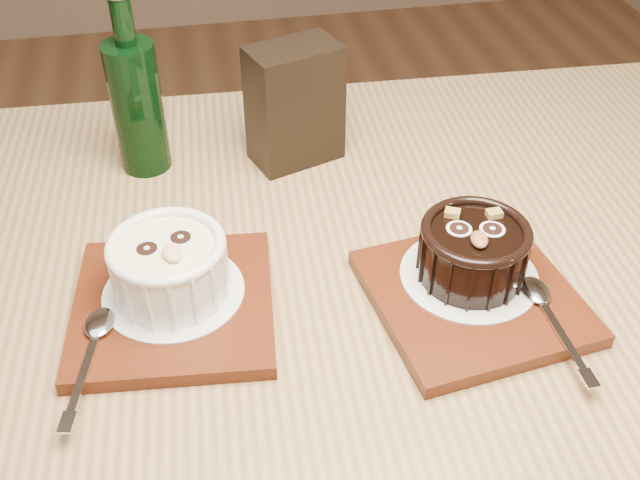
% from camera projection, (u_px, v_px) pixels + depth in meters
% --- Properties ---
extents(table, '(1.23, 0.85, 0.75)m').
position_uv_depth(table, '(318.00, 352.00, 0.77)').
color(table, brown).
rests_on(table, ground).
extents(tray_left, '(0.20, 0.20, 0.01)m').
position_uv_depth(tray_left, '(174.00, 306.00, 0.69)').
color(tray_left, '#56210E').
rests_on(tray_left, table).
extents(doily_left, '(0.13, 0.13, 0.00)m').
position_uv_depth(doily_left, '(174.00, 292.00, 0.69)').
color(doily_left, white).
rests_on(doily_left, tray_left).
extents(ramekin_white, '(0.11, 0.11, 0.06)m').
position_uv_depth(ramekin_white, '(169.00, 265.00, 0.67)').
color(ramekin_white, white).
rests_on(ramekin_white, doily_left).
extents(spoon_left, '(0.05, 0.14, 0.01)m').
position_uv_depth(spoon_left, '(90.00, 353.00, 0.63)').
color(spoon_left, silver).
rests_on(spoon_left, tray_left).
extents(tray_right, '(0.20, 0.20, 0.01)m').
position_uv_depth(tray_right, '(473.00, 297.00, 0.69)').
color(tray_right, '#56210E').
rests_on(tray_right, table).
extents(doily_right, '(0.13, 0.13, 0.00)m').
position_uv_depth(doily_right, '(469.00, 275.00, 0.70)').
color(doily_right, white).
rests_on(doily_right, tray_right).
extents(ramekin_dark, '(0.10, 0.10, 0.06)m').
position_uv_depth(ramekin_dark, '(473.00, 249.00, 0.68)').
color(ramekin_dark, black).
rests_on(ramekin_dark, doily_right).
extents(spoon_right, '(0.03, 0.13, 0.01)m').
position_uv_depth(spoon_right, '(552.00, 317.00, 0.66)').
color(spoon_right, silver).
rests_on(spoon_right, tray_right).
extents(condiment_stand, '(0.11, 0.09, 0.14)m').
position_uv_depth(condiment_stand, '(295.00, 105.00, 0.85)').
color(condiment_stand, black).
rests_on(condiment_stand, table).
extents(green_bottle, '(0.06, 0.06, 0.21)m').
position_uv_depth(green_bottle, '(137.00, 102.00, 0.82)').
color(green_bottle, black).
rests_on(green_bottle, table).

